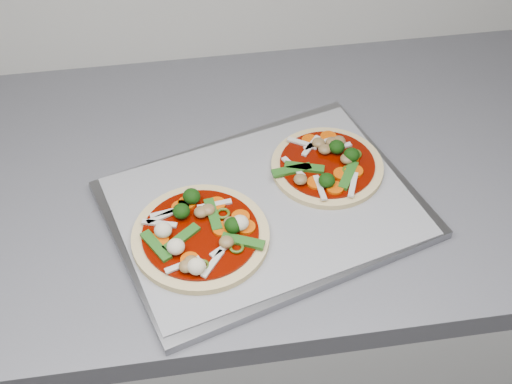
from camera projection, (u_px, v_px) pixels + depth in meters
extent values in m
cube|color=silver|center=(447.00, 314.00, 1.45)|extent=(3.60, 0.60, 0.86)
cube|color=#5E5D64|center=(503.00, 154.00, 1.13)|extent=(3.60, 0.60, 0.04)
cube|color=gray|center=(265.00, 209.00, 1.01)|extent=(0.49, 0.42, 0.01)
cube|color=gray|center=(265.00, 206.00, 1.00)|extent=(0.47, 0.39, 0.00)
cylinder|color=#E2CC7F|center=(201.00, 237.00, 0.96)|extent=(0.24, 0.24, 0.01)
cylinder|color=#6E0F00|center=(200.00, 233.00, 0.95)|extent=(0.20, 0.20, 0.00)
ellipsoid|color=beige|center=(197.00, 266.00, 0.90)|extent=(0.03, 0.03, 0.02)
ellipsoid|color=brown|center=(194.00, 266.00, 0.90)|extent=(0.03, 0.03, 0.01)
ellipsoid|color=brown|center=(226.00, 242.00, 0.93)|extent=(0.02, 0.02, 0.01)
cube|color=beige|center=(215.00, 205.00, 0.98)|extent=(0.05, 0.01, 0.00)
cylinder|color=#E95900|center=(160.00, 240.00, 0.94)|extent=(0.03, 0.03, 0.00)
ellipsoid|color=beige|center=(163.00, 230.00, 0.94)|extent=(0.03, 0.03, 0.02)
cube|color=#306A1E|center=(156.00, 246.00, 0.93)|extent=(0.04, 0.06, 0.00)
cylinder|color=#E95900|center=(190.00, 260.00, 0.92)|extent=(0.03, 0.03, 0.00)
cube|color=beige|center=(163.00, 216.00, 0.97)|extent=(0.05, 0.03, 0.00)
cylinder|color=#E95900|center=(222.00, 229.00, 0.95)|extent=(0.03, 0.03, 0.00)
cube|color=beige|center=(159.00, 223.00, 0.96)|extent=(0.05, 0.02, 0.00)
ellipsoid|color=#153C0D|center=(191.00, 196.00, 0.98)|extent=(0.03, 0.03, 0.02)
cube|color=beige|center=(183.00, 265.00, 0.91)|extent=(0.05, 0.02, 0.00)
ellipsoid|color=brown|center=(201.00, 212.00, 0.97)|extent=(0.03, 0.03, 0.01)
cube|color=beige|center=(213.00, 264.00, 0.91)|extent=(0.04, 0.04, 0.00)
torus|color=#364E11|center=(202.00, 266.00, 0.91)|extent=(0.03, 0.03, 0.00)
ellipsoid|color=#153C0D|center=(192.00, 197.00, 0.98)|extent=(0.03, 0.03, 0.02)
ellipsoid|color=brown|center=(191.00, 262.00, 0.91)|extent=(0.02, 0.02, 0.01)
ellipsoid|color=brown|center=(208.00, 210.00, 0.97)|extent=(0.03, 0.03, 0.01)
ellipsoid|color=#153C0D|center=(181.00, 211.00, 0.96)|extent=(0.03, 0.03, 0.02)
cube|color=#306A1E|center=(243.00, 241.00, 0.94)|extent=(0.06, 0.04, 0.00)
cube|color=#306A1E|center=(213.00, 215.00, 0.97)|extent=(0.02, 0.06, 0.00)
torus|color=#364E11|center=(223.00, 213.00, 0.97)|extent=(0.03, 0.03, 0.00)
cylinder|color=#E95900|center=(187.00, 203.00, 0.99)|extent=(0.03, 0.03, 0.00)
ellipsoid|color=#153C0D|center=(233.00, 225.00, 0.95)|extent=(0.03, 0.03, 0.02)
cube|color=#306A1E|center=(181.00, 238.00, 0.94)|extent=(0.05, 0.05, 0.00)
cylinder|color=#E95900|center=(241.00, 217.00, 0.97)|extent=(0.03, 0.03, 0.00)
ellipsoid|color=brown|center=(231.00, 223.00, 0.95)|extent=(0.03, 0.03, 0.01)
ellipsoid|color=beige|center=(176.00, 247.00, 0.92)|extent=(0.03, 0.03, 0.02)
torus|color=#364E11|center=(237.00, 247.00, 0.93)|extent=(0.02, 0.02, 0.00)
cylinder|color=#E95900|center=(246.00, 227.00, 0.96)|extent=(0.03, 0.03, 0.00)
cube|color=beige|center=(225.00, 247.00, 0.93)|extent=(0.04, 0.03, 0.00)
ellipsoid|color=brown|center=(186.00, 266.00, 0.90)|extent=(0.02, 0.02, 0.01)
ellipsoid|color=beige|center=(240.00, 223.00, 0.95)|extent=(0.03, 0.03, 0.02)
cylinder|color=#E95900|center=(181.00, 208.00, 0.98)|extent=(0.03, 0.03, 0.00)
cube|color=beige|center=(167.00, 212.00, 0.97)|extent=(0.05, 0.02, 0.00)
cylinder|color=#E95900|center=(217.00, 204.00, 0.98)|extent=(0.03, 0.03, 0.00)
cylinder|color=#E2CC7F|center=(327.00, 167.00, 1.05)|extent=(0.20, 0.20, 0.01)
cylinder|color=#6E0F00|center=(327.00, 164.00, 1.05)|extent=(0.17, 0.17, 0.00)
cube|color=beige|center=(336.00, 148.00, 1.06)|extent=(0.05, 0.02, 0.00)
cube|color=beige|center=(302.00, 143.00, 1.07)|extent=(0.04, 0.03, 0.00)
ellipsoid|color=#153C0D|center=(327.00, 180.00, 1.01)|extent=(0.03, 0.03, 0.02)
ellipsoid|color=brown|center=(347.00, 159.00, 1.04)|extent=(0.02, 0.02, 0.01)
ellipsoid|color=brown|center=(332.00, 142.00, 1.07)|extent=(0.03, 0.03, 0.01)
cylinder|color=#E95900|center=(310.00, 140.00, 1.08)|extent=(0.03, 0.03, 0.00)
cylinder|color=#E95900|center=(335.00, 188.00, 1.01)|extent=(0.03, 0.03, 0.00)
cylinder|color=#E95900|center=(355.00, 171.00, 1.03)|extent=(0.03, 0.03, 0.00)
torus|color=#364E11|center=(333.00, 144.00, 1.07)|extent=(0.03, 0.03, 0.00)
cube|color=beige|center=(318.00, 144.00, 1.07)|extent=(0.05, 0.02, 0.00)
cube|color=#306A1E|center=(304.00, 167.00, 1.04)|extent=(0.06, 0.03, 0.00)
ellipsoid|color=brown|center=(319.00, 143.00, 1.07)|extent=(0.03, 0.03, 0.01)
cube|color=#306A1E|center=(291.00, 170.00, 1.03)|extent=(0.06, 0.02, 0.00)
ellipsoid|color=#153C0D|center=(337.00, 147.00, 1.05)|extent=(0.03, 0.03, 0.02)
cube|color=#306A1E|center=(348.00, 175.00, 1.02)|extent=(0.04, 0.06, 0.00)
ellipsoid|color=brown|center=(300.00, 179.00, 1.01)|extent=(0.03, 0.03, 0.01)
cube|color=beige|center=(320.00, 188.00, 1.01)|extent=(0.01, 0.05, 0.00)
ellipsoid|color=brown|center=(325.00, 149.00, 1.06)|extent=(0.02, 0.02, 0.01)
torus|color=#364E11|center=(355.00, 154.00, 1.05)|extent=(0.02, 0.02, 0.00)
cube|color=beige|center=(353.00, 185.00, 1.01)|extent=(0.03, 0.05, 0.00)
cylinder|color=#E95900|center=(342.00, 174.00, 1.03)|extent=(0.03, 0.03, 0.00)
cylinder|color=#E95900|center=(316.00, 183.00, 1.01)|extent=(0.03, 0.03, 0.00)
cylinder|color=#E95900|center=(351.00, 158.00, 1.05)|extent=(0.03, 0.03, 0.00)
ellipsoid|color=brown|center=(339.00, 141.00, 1.07)|extent=(0.03, 0.03, 0.01)
cylinder|color=#E95900|center=(328.00, 137.00, 1.08)|extent=(0.03, 0.03, 0.00)
torus|color=#364E11|center=(349.00, 170.00, 1.03)|extent=(0.02, 0.02, 0.00)
cube|color=beige|center=(293.00, 167.00, 1.04)|extent=(0.03, 0.05, 0.00)
ellipsoid|color=#153C0D|center=(352.00, 155.00, 1.04)|extent=(0.03, 0.03, 0.02)
cube|color=beige|center=(311.00, 146.00, 1.07)|extent=(0.04, 0.04, 0.00)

